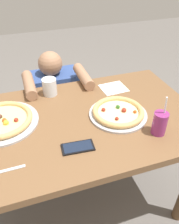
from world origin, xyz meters
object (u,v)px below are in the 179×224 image
at_px(drink_cup_colored, 160,123).
at_px(pizza_far, 2,120).
at_px(water_cup_clear, 50,87).
at_px(cell_phone, 78,147).
at_px(pizza_near, 118,112).
at_px(diner_seated, 55,110).

bearing_deg(drink_cup_colored, pizza_far, 156.13).
xyz_separation_m(pizza_far, water_cup_clear, (0.29, 0.20, 0.03)).
bearing_deg(cell_phone, pizza_near, 31.46).
xyz_separation_m(pizza_near, diner_seated, (-0.24, 0.65, -0.37)).
bearing_deg(cell_phone, diner_seated, 87.61).
height_order(drink_cup_colored, diner_seated, drink_cup_colored).
xyz_separation_m(pizza_far, diner_seated, (0.36, 0.52, -0.37)).
distance_m(water_cup_clear, cell_phone, 0.51).
relative_size(pizza_near, diner_seated, 0.35).
height_order(pizza_far, drink_cup_colored, drink_cup_colored).
bearing_deg(water_cup_clear, diner_seated, 78.27).
distance_m(pizza_far, drink_cup_colored, 0.80).
relative_size(cell_phone, diner_seated, 0.17).
relative_size(pizza_far, cell_phone, 2.41).
distance_m(pizza_far, cell_phone, 0.44).
bearing_deg(pizza_near, pizza_far, 167.96).
relative_size(drink_cup_colored, cell_phone, 1.36).
xyz_separation_m(pizza_near, pizza_far, (-0.60, 0.13, -0.00)).
bearing_deg(pizza_far, pizza_near, -12.04).
distance_m(cell_phone, diner_seated, 0.90).
bearing_deg(drink_cup_colored, cell_phone, 176.52).
distance_m(pizza_far, diner_seated, 0.73).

